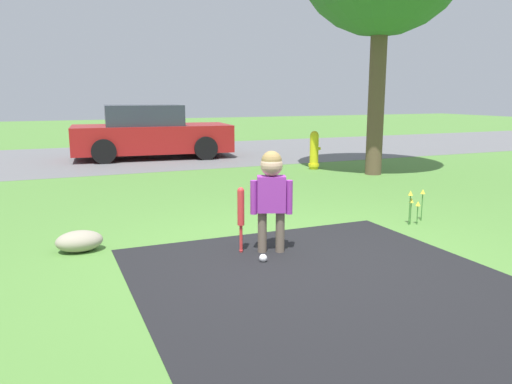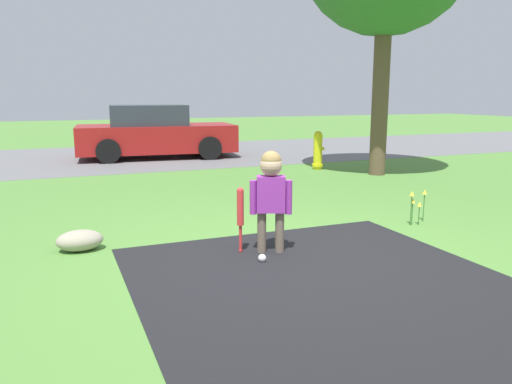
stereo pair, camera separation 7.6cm
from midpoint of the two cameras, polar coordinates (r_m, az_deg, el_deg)
ground_plane at (r=5.05m, az=4.45°, el=-7.56°), size 60.00×60.00×0.00m
street_strip at (r=13.69m, az=-13.59°, el=4.02°), size 40.00×6.00×0.01m
child at (r=5.06m, az=1.35°, el=0.55°), size 0.41×0.26×1.06m
baseball_bat at (r=5.10m, az=-2.17°, el=-2.14°), size 0.07×0.07×0.69m
sports_ball at (r=4.92m, az=0.38°, el=-7.55°), size 0.08×0.08×0.08m
fire_hydrant at (r=11.01m, az=6.47°, el=4.73°), size 0.27×0.24×0.84m
parked_car at (r=13.24m, az=-12.16°, el=6.58°), size 4.10×2.21×1.36m
flower_bed at (r=6.58m, az=17.47°, el=-0.82°), size 0.34×0.19×0.44m
edging_rock at (r=5.55m, az=-19.91°, el=-5.30°), size 0.48×0.33×0.22m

